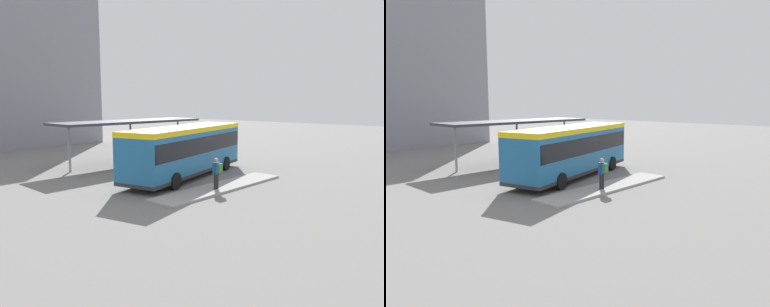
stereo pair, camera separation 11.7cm
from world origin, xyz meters
TOP-DOWN VIEW (x-y plane):
  - ground_plane at (0.00, 0.00)m, footprint 120.00×120.00m
  - curb_island at (-0.96, -3.61)m, footprint 9.42×1.80m
  - city_bus at (0.01, 0.00)m, footprint 11.18×5.09m
  - pedestrian_waiting at (-1.69, -3.86)m, footprint 0.43×0.45m
  - bicycle_orange at (8.27, 4.33)m, footprint 0.48×1.65m
  - bicycle_black at (8.12, 5.20)m, footprint 0.48×1.61m
  - bicycle_yellow at (7.96, 6.07)m, footprint 0.48×1.71m
  - station_shelter at (1.03, 6.94)m, footprint 12.25×3.31m
  - potted_planter_near_shelter at (5.19, 4.32)m, footprint 0.80×0.80m

SIDE VIEW (x-z plane):
  - ground_plane at x=0.00m, z-range 0.00..0.00m
  - curb_island at x=-0.96m, z-range 0.00..0.12m
  - bicycle_black at x=8.12m, z-range 0.00..0.70m
  - bicycle_orange at x=8.27m, z-range 0.00..0.72m
  - bicycle_yellow at x=7.96m, z-range 0.00..0.74m
  - potted_planter_near_shelter at x=5.19m, z-range 0.02..1.19m
  - pedestrian_waiting at x=-1.69m, z-range 0.24..1.92m
  - city_bus at x=0.01m, z-range 0.27..3.47m
  - station_shelter at x=1.03m, z-range 1.51..4.83m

